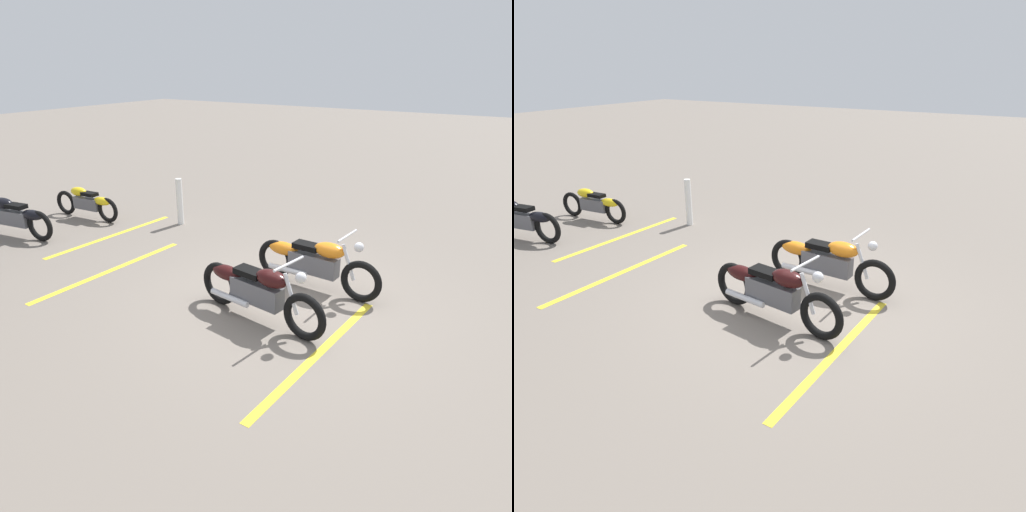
# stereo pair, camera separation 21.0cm
# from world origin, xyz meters

# --- Properties ---
(ground_plane) EXTENTS (60.00, 60.00, 0.00)m
(ground_plane) POSITION_xyz_m (0.00, 0.00, 0.00)
(ground_plane) COLOR slate
(motorcycle_bright_foreground) EXTENTS (2.23, 0.62, 1.04)m
(motorcycle_bright_foreground) POSITION_xyz_m (-0.14, -0.68, 0.46)
(motorcycle_bright_foreground) COLOR black
(motorcycle_bright_foreground) RESTS_ON ground
(motorcycle_dark_foreground) EXTENTS (2.22, 0.63, 1.04)m
(motorcycle_dark_foreground) POSITION_xyz_m (0.09, 0.68, 0.46)
(motorcycle_dark_foreground) COLOR black
(motorcycle_dark_foreground) RESTS_ON ground
(motorcycle_row_far_left) EXTENTS (1.92, 0.31, 0.72)m
(motorcycle_row_far_left) POSITION_xyz_m (5.93, -1.21, 0.39)
(motorcycle_row_far_left) COLOR black
(motorcycle_row_far_left) RESTS_ON ground
(motorcycle_row_left) EXTENTS (2.14, 0.45, 0.81)m
(motorcycle_row_left) POSITION_xyz_m (6.21, 0.44, 0.44)
(motorcycle_row_left) COLOR black
(motorcycle_row_left) RESTS_ON ground
(bollard_post) EXTENTS (0.14, 0.14, 1.05)m
(bollard_post) POSITION_xyz_m (3.84, -2.05, 0.52)
(bollard_post) COLOR white
(bollard_post) RESTS_ON ground
(parking_stripe_near) EXTENTS (0.29, 3.20, 0.01)m
(parking_stripe_near) POSITION_xyz_m (-1.06, 0.99, 0.00)
(parking_stripe_near) COLOR yellow
(parking_stripe_near) RESTS_ON ground
(parking_stripe_mid) EXTENTS (0.29, 3.20, 0.01)m
(parking_stripe_mid) POSITION_xyz_m (3.18, 0.61, 0.00)
(parking_stripe_mid) COLOR yellow
(parking_stripe_mid) RESTS_ON ground
(parking_stripe_far) EXTENTS (0.29, 3.20, 0.01)m
(parking_stripe_far) POSITION_xyz_m (4.54, -0.66, 0.00)
(parking_stripe_far) COLOR yellow
(parking_stripe_far) RESTS_ON ground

